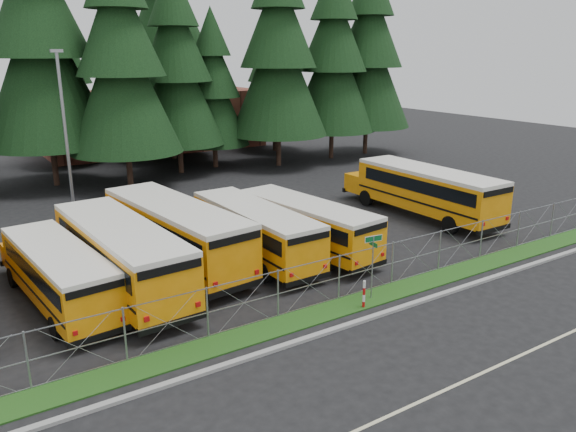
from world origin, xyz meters
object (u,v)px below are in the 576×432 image
object	(u,v)px
bus_5	(302,226)
striped_bollard	(364,295)
light_standard	(65,129)
street_sign	(373,254)
bus_3	(172,234)
bus_1	(57,276)
bus_4	(252,232)
bus_2	(118,256)
bus_east	(423,192)

from	to	relation	value
bus_5	striped_bollard	bearing A→B (deg)	-110.88
light_standard	bus_5	bearing A→B (deg)	-57.45
street_sign	bus_3	bearing A→B (deg)	123.37
bus_1	street_sign	xyz separation A→B (m)	(11.11, -6.54, 0.74)
light_standard	bus_4	bearing A→B (deg)	-65.88
bus_2	bus_east	world-z (taller)	bus_east
bus_3	bus_4	world-z (taller)	bus_3
bus_1	street_sign	world-z (taller)	street_sign
bus_2	bus_4	world-z (taller)	bus_2
bus_1	striped_bollard	size ratio (longest dim) A/B	8.20
street_sign	bus_east	bearing A→B (deg)	35.16
street_sign	striped_bollard	xyz separation A→B (m)	(-0.85, -0.52, -1.43)
bus_1	street_sign	distance (m)	12.92
bus_2	bus_east	size ratio (longest dim) A/B	0.99
bus_2	bus_5	size ratio (longest dim) A/B	1.14
bus_5	street_sign	world-z (taller)	street_sign
street_sign	light_standard	bearing A→B (deg)	110.90
bus_4	bus_east	distance (m)	12.65
bus_5	striped_bollard	world-z (taller)	bus_5
bus_2	bus_3	xyz separation A→B (m)	(3.08, 1.54, 0.03)
street_sign	striped_bollard	size ratio (longest dim) A/B	2.34
bus_5	bus_4	bearing A→B (deg)	163.61
bus_2	bus_5	bearing A→B (deg)	-4.72
bus_5	light_standard	bearing A→B (deg)	115.65
bus_5	light_standard	distance (m)	16.18
bus_2	bus_4	xyz separation A→B (m)	(6.72, 0.21, -0.16)
bus_1	bus_2	distance (m)	2.59
light_standard	striped_bollard	bearing A→B (deg)	-71.75
bus_east	light_standard	size ratio (longest dim) A/B	1.17
bus_4	striped_bollard	distance (m)	7.58
bus_5	bus_east	bearing A→B (deg)	-0.53
bus_1	bus_east	xyz separation A→B (m)	(21.93, 1.08, 0.26)
bus_1	light_standard	size ratio (longest dim) A/B	0.97
bus_1	bus_5	distance (m)	12.01
bus_2	bus_east	bearing A→B (deg)	-0.70
bus_east	street_sign	xyz separation A→B (m)	(-10.81, -7.62, 0.48)
bus_3	bus_east	world-z (taller)	bus_3
bus_2	light_standard	distance (m)	13.58
street_sign	light_standard	distance (m)	21.36
bus_1	bus_4	bearing A→B (deg)	-2.97
bus_3	bus_1	bearing A→B (deg)	-168.82
bus_east	street_sign	size ratio (longest dim) A/B	4.21
bus_3	street_sign	world-z (taller)	bus_3
bus_3	bus_5	bearing A→B (deg)	-21.72
bus_east	bus_3	bearing A→B (deg)	177.54
bus_3	bus_5	distance (m)	6.61
bus_east	light_standard	xyz separation A→B (m)	(-18.33, 12.08, 3.95)
bus_1	bus_4	xyz separation A→B (m)	(9.30, 0.42, 0.09)
bus_4	striped_bollard	xyz separation A→B (m)	(0.97, -7.48, -0.78)
bus_2	bus_4	size ratio (longest dim) A/B	1.11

